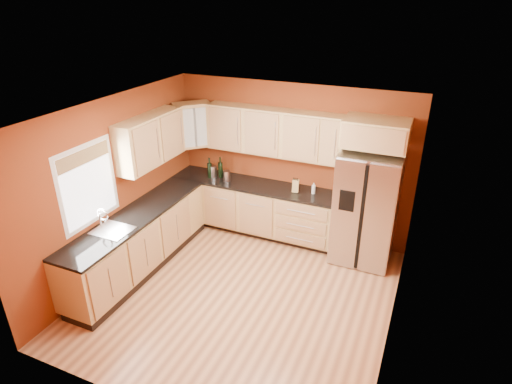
% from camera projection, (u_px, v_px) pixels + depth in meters
% --- Properties ---
extents(floor, '(4.00, 4.00, 0.00)m').
position_uv_depth(floor, '(241.00, 295.00, 6.03)').
color(floor, '#955A39').
rests_on(floor, ground).
extents(ceiling, '(4.00, 4.00, 0.00)m').
position_uv_depth(ceiling, '(238.00, 114.00, 4.91)').
color(ceiling, white).
rests_on(ceiling, wall_back).
extents(wall_back, '(4.00, 0.04, 2.60)m').
position_uv_depth(wall_back, '(291.00, 161.00, 7.13)').
color(wall_back, maroon).
rests_on(wall_back, floor).
extents(wall_front, '(4.00, 0.04, 2.60)m').
position_uv_depth(wall_front, '(143.00, 311.00, 3.81)').
color(wall_front, maroon).
rests_on(wall_front, floor).
extents(wall_left, '(0.04, 4.00, 2.60)m').
position_uv_depth(wall_left, '(115.00, 187.00, 6.19)').
color(wall_left, maroon).
rests_on(wall_left, floor).
extents(wall_right, '(0.04, 4.00, 2.60)m').
position_uv_depth(wall_right, '(402.00, 247.00, 4.75)').
color(wall_right, maroon).
rests_on(wall_right, floor).
extents(base_cabinets_back, '(2.90, 0.60, 0.88)m').
position_uv_depth(base_cabinets_back, '(254.00, 209.00, 7.44)').
color(base_cabinets_back, tan).
rests_on(base_cabinets_back, floor).
extents(base_cabinets_left, '(0.60, 2.80, 0.88)m').
position_uv_depth(base_cabinets_left, '(139.00, 242.00, 6.45)').
color(base_cabinets_left, tan).
rests_on(base_cabinets_left, floor).
extents(countertop_back, '(2.90, 0.62, 0.04)m').
position_uv_depth(countertop_back, '(254.00, 185.00, 7.24)').
color(countertop_back, black).
rests_on(countertop_back, base_cabinets_back).
extents(countertop_left, '(0.62, 2.80, 0.04)m').
position_uv_depth(countertop_left, '(136.00, 216.00, 6.25)').
color(countertop_left, black).
rests_on(countertop_left, base_cabinets_left).
extents(upper_cabinets_back, '(2.30, 0.33, 0.75)m').
position_uv_depth(upper_cabinets_back, '(274.00, 132.00, 6.85)').
color(upper_cabinets_back, tan).
rests_on(upper_cabinets_back, wall_back).
extents(upper_cabinets_left, '(0.33, 1.35, 0.75)m').
position_uv_depth(upper_cabinets_left, '(151.00, 140.00, 6.51)').
color(upper_cabinets_left, tan).
rests_on(upper_cabinets_left, wall_left).
extents(corner_upper_cabinet, '(0.67, 0.67, 0.75)m').
position_uv_depth(corner_upper_cabinet, '(193.00, 125.00, 7.23)').
color(corner_upper_cabinet, tan).
rests_on(corner_upper_cabinet, wall_back).
extents(over_fridge_cabinet, '(0.92, 0.60, 0.40)m').
position_uv_depth(over_fridge_cabinet, '(376.00, 133.00, 6.07)').
color(over_fridge_cabinet, tan).
rests_on(over_fridge_cabinet, wall_back).
extents(refrigerator, '(0.90, 0.75, 1.78)m').
position_uv_depth(refrigerator, '(366.00, 208.00, 6.50)').
color(refrigerator, silver).
rests_on(refrigerator, floor).
extents(window, '(0.03, 0.90, 1.00)m').
position_uv_depth(window, '(88.00, 185.00, 5.66)').
color(window, white).
rests_on(window, wall_left).
extents(sink_faucet, '(0.50, 0.42, 0.30)m').
position_uv_depth(sink_faucet, '(111.00, 221.00, 5.76)').
color(sink_faucet, silver).
rests_on(sink_faucet, countertop_left).
extents(canister_left, '(0.14, 0.14, 0.21)m').
position_uv_depth(canister_left, '(213.00, 171.00, 7.46)').
color(canister_left, silver).
rests_on(canister_left, countertop_back).
extents(canister_right, '(0.13, 0.13, 0.19)m').
position_uv_depth(canister_right, '(227.00, 176.00, 7.29)').
color(canister_right, silver).
rests_on(canister_right, countertop_back).
extents(wine_bottle_a, '(0.09, 0.09, 0.37)m').
position_uv_depth(wine_bottle_a, '(220.00, 167.00, 7.42)').
color(wine_bottle_a, black).
rests_on(wine_bottle_a, countertop_back).
extents(wine_bottle_b, '(0.09, 0.09, 0.36)m').
position_uv_depth(wine_bottle_b, '(210.00, 168.00, 7.41)').
color(wine_bottle_b, black).
rests_on(wine_bottle_b, countertop_back).
extents(knife_block, '(0.12, 0.11, 0.20)m').
position_uv_depth(knife_block, '(296.00, 186.00, 6.91)').
color(knife_block, tan).
rests_on(knife_block, countertop_back).
extents(soap_dispenser, '(0.06, 0.06, 0.18)m').
position_uv_depth(soap_dispenser, '(314.00, 188.00, 6.85)').
color(soap_dispenser, silver).
rests_on(soap_dispenser, countertop_back).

